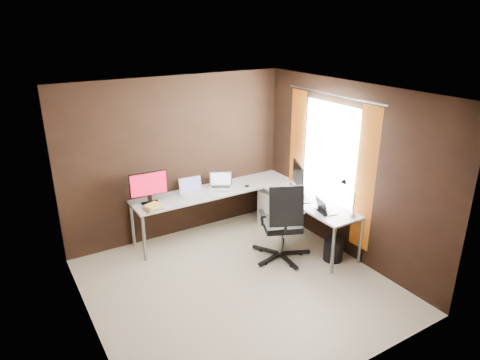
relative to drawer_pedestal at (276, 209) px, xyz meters
The scene contains 15 objects.
room 1.82m from the drawer_pedestal, 135.13° to the right, with size 3.60×3.60×2.50m.
desk 0.71m from the drawer_pedestal, 169.36° to the right, with size 2.65×2.25×0.73m.
drawer_pedestal is the anchor object (origin of this frame).
monitor_left 2.17m from the drawer_pedestal, 169.46° to the left, with size 0.56×0.17×0.48m.
monitor_right 0.81m from the drawer_pedestal, 76.04° to the right, with size 0.26×0.53×0.47m.
laptop_white 1.47m from the drawer_pedestal, 163.12° to the left, with size 0.38×0.28×0.24m.
laptop_silver 1.03m from the drawer_pedestal, 155.10° to the left, with size 0.44×0.40×0.24m.
laptop_black_big 0.81m from the drawer_pedestal, 97.28° to the right, with size 0.35×0.40×0.22m.
laptop_black_small 1.27m from the drawer_pedestal, 91.73° to the right, with size 0.28×0.34×0.20m.
book_stack 2.11m from the drawer_pedestal, behind, with size 0.27×0.24×0.08m.
mouse_left 2.09m from the drawer_pedestal, behind, with size 0.07×0.05×0.03m, color black.
mouse_corner 0.66m from the drawer_pedestal, 157.86° to the left, with size 0.09×0.05×0.03m, color black.
desk_lamp 1.63m from the drawer_pedestal, 85.24° to the right, with size 0.18×0.21×0.54m.
office_chair 1.03m from the drawer_pedestal, 121.51° to the right, with size 0.67×0.71×1.19m.
wastebasket 1.32m from the drawer_pedestal, 86.94° to the right, with size 0.28×0.28×0.32m, color black.
Camera 1 is at (-2.43, -4.05, 3.27)m, focal length 32.00 mm.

